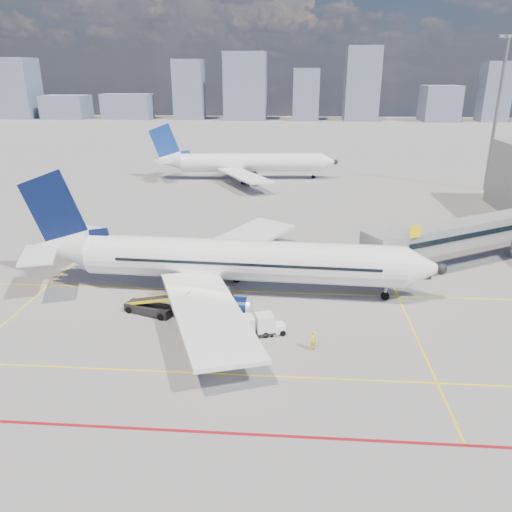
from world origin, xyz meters
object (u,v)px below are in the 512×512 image
at_px(ramp_worker, 313,340).
at_px(main_aircraft, 225,260).
at_px(belt_loader, 151,307).
at_px(baggage_tug, 271,327).
at_px(second_aircraft, 243,163).
at_px(cargo_dolly, 255,325).

bearing_deg(ramp_worker, main_aircraft, 76.14).
bearing_deg(main_aircraft, belt_loader, -136.17).
xyz_separation_m(baggage_tug, belt_loader, (-10.64, 2.86, 0.01)).
height_order(baggage_tug, belt_loader, belt_loader).
height_order(main_aircraft, belt_loader, main_aircraft).
height_order(second_aircraft, baggage_tug, second_aircraft).
height_order(second_aircraft, belt_loader, second_aircraft).
relative_size(cargo_dolly, ramp_worker, 2.08).
height_order(cargo_dolly, ramp_worker, cargo_dolly).
xyz_separation_m(second_aircraft, cargo_dolly, (7.04, -61.46, -2.27)).
bearing_deg(belt_loader, ramp_worker, -1.16).
bearing_deg(cargo_dolly, main_aircraft, 94.78).
xyz_separation_m(cargo_dolly, belt_loader, (-9.32, 3.15, -0.30)).
xyz_separation_m(main_aircraft, ramp_worker, (8.07, -10.17, -2.39)).
xyz_separation_m(cargo_dolly, ramp_worker, (4.59, -1.93, -0.12)).
xyz_separation_m(second_aircraft, ramp_worker, (11.63, -63.39, -2.40)).
xyz_separation_m(baggage_tug, ramp_worker, (3.26, -2.21, 0.19)).
bearing_deg(cargo_dolly, belt_loader, 143.23).
bearing_deg(baggage_tug, cargo_dolly, 175.97).
relative_size(main_aircraft, ramp_worker, 23.96).
xyz_separation_m(belt_loader, ramp_worker, (13.91, -5.07, 0.18)).
bearing_deg(ramp_worker, belt_loader, 107.68).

